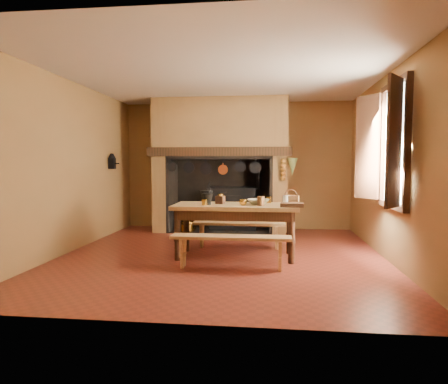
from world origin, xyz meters
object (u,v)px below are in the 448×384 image
object	(u,v)px
work_table	(236,213)
bench_front	(231,244)
mixing_bowl	(258,202)
wicker_basket	(291,199)
coffee_grinder	(220,199)
iron_range	(234,208)

from	to	relation	value
work_table	bench_front	world-z (taller)	work_table
work_table	bench_front	size ratio (longest dim) A/B	1.15
mixing_bowl	wicker_basket	size ratio (longest dim) A/B	1.26
work_table	mixing_bowl	world-z (taller)	mixing_bowl
work_table	mixing_bowl	xyz separation A→B (m)	(0.35, 0.01, 0.17)
coffee_grinder	mixing_bowl	size ratio (longest dim) A/B	0.56
coffee_grinder	wicker_basket	bearing A→B (deg)	18.52
work_table	coffee_grinder	size ratio (longest dim) A/B	9.93
bench_front	mixing_bowl	size ratio (longest dim) A/B	4.81
iron_range	mixing_bowl	bearing A→B (deg)	-76.40
coffee_grinder	wicker_basket	xyz separation A→B (m)	(1.09, 0.06, 0.00)
iron_range	wicker_basket	world-z (taller)	iron_range
iron_range	coffee_grinder	bearing A→B (deg)	-89.51
work_table	mixing_bowl	distance (m)	0.39
wicker_basket	work_table	bearing A→B (deg)	-162.22
bench_front	coffee_grinder	world-z (taller)	coffee_grinder
work_table	mixing_bowl	bearing A→B (deg)	1.49
wicker_basket	mixing_bowl	bearing A→B (deg)	-157.66
coffee_grinder	mixing_bowl	bearing A→B (deg)	10.14
work_table	bench_front	bearing A→B (deg)	-90.00
work_table	coffee_grinder	world-z (taller)	coffee_grinder
iron_range	mixing_bowl	xyz separation A→B (m)	(0.61, -2.53, 0.38)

